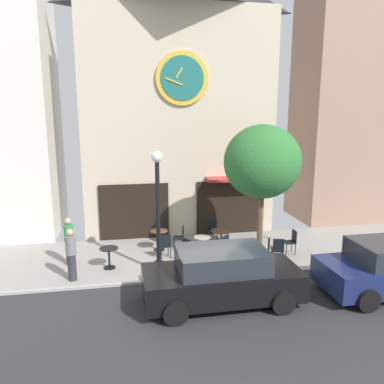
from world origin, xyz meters
TOP-DOWN VIEW (x-y plane):
  - ground_plane at (0.00, -1.03)m, footprint 24.39×10.99m
  - clock_building at (-0.38, 5.89)m, footprint 8.04×4.28m
  - neighbor_building_right at (8.13, 5.99)m, footprint 5.18×3.08m
  - street_lamp at (-1.74, 0.83)m, footprint 0.36×0.36m
  - street_tree at (1.80, 1.07)m, footprint 2.61×2.35m
  - cafe_table_near_door at (-3.36, 1.44)m, footprint 0.62×0.62m
  - cafe_table_rightmost at (-1.54, 2.84)m, footprint 0.66×0.66m
  - cafe_table_center_right at (-0.04, 2.00)m, footprint 0.62×0.62m
  - cafe_table_near_curb at (0.83, 2.62)m, footprint 0.79×0.79m
  - cafe_table_center_left at (2.42, 1.72)m, footprint 0.74×0.74m
  - cafe_chair_outer at (-1.40, 2.00)m, footprint 0.45×0.45m
  - cafe_chair_corner at (0.70, 3.46)m, footprint 0.42×0.42m
  - cafe_chair_facing_wall at (-0.63, 1.42)m, footprint 0.55×0.55m
  - cafe_chair_by_entrance at (3.25, 1.59)m, footprint 0.42×0.42m
  - cafe_chair_facing_street at (-0.71, 2.83)m, footprint 0.48×0.48m
  - cafe_chair_left_end at (0.63, 1.54)m, footprint 0.56×0.56m
  - cafe_chair_near_lamp at (2.41, 0.86)m, footprint 0.48×0.48m
  - pedestrian_green at (-4.69, 1.99)m, footprint 0.45×0.45m
  - pedestrian_grey at (-4.47, 0.70)m, footprint 0.32×0.32m
  - parked_car_black at (-0.24, -1.53)m, footprint 4.31×2.04m

SIDE VIEW (x-z plane):
  - ground_plane at x=0.00m, z-range -0.09..0.04m
  - cafe_table_near_door at x=-3.36m, z-range 0.11..0.83m
  - cafe_table_center_right at x=-0.04m, z-range 0.12..0.83m
  - cafe_table_rightmost at x=-1.54m, z-range 0.14..0.91m
  - cafe_chair_outer at x=-1.40m, z-range 0.08..0.98m
  - cafe_chair_corner at x=0.70m, z-range 0.08..0.98m
  - cafe_chair_facing_wall at x=-0.63m, z-range 0.08..0.98m
  - cafe_chair_by_entrance at x=3.25m, z-range 0.08..0.98m
  - cafe_chair_facing_street at x=-0.71m, z-range 0.08..0.98m
  - cafe_chair_left_end at x=0.63m, z-range 0.08..0.98m
  - cafe_chair_near_lamp at x=2.41m, z-range 0.08..0.98m
  - cafe_table_near_curb at x=0.83m, z-range 0.18..0.89m
  - cafe_table_center_left at x=2.42m, z-range 0.17..0.94m
  - parked_car_black at x=-0.24m, z-range -0.01..1.54m
  - pedestrian_green at x=-4.69m, z-range 0.03..1.70m
  - pedestrian_grey at x=-4.47m, z-range 0.03..1.70m
  - street_lamp at x=-1.74m, z-range 0.03..4.03m
  - street_tree at x=1.80m, z-range 1.14..5.93m
  - clock_building at x=-0.38m, z-range 0.22..12.05m
  - neighbor_building_right at x=8.13m, z-range 0.00..14.53m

